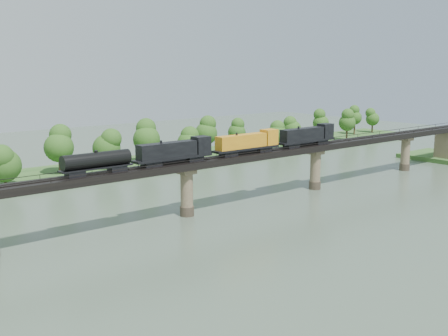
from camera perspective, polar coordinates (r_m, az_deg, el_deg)
ground at (r=96.81m, az=6.77°, el=-8.49°), size 400.00×400.00×0.00m
far_bank at (r=165.09m, az=-15.00°, el=-0.49°), size 300.00×24.00×1.60m
bridge at (r=117.20m, az=-3.81°, el=-2.28°), size 236.00×30.00×11.50m
bridge_superstructure at (r=115.95m, az=-3.85°, el=0.77°), size 220.00×4.90×0.75m
far_treeline at (r=156.51m, az=-17.18°, el=1.79°), size 289.06×17.54×13.60m
freight_train at (r=121.69m, az=0.00°, el=2.26°), size 72.53×2.83×4.99m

